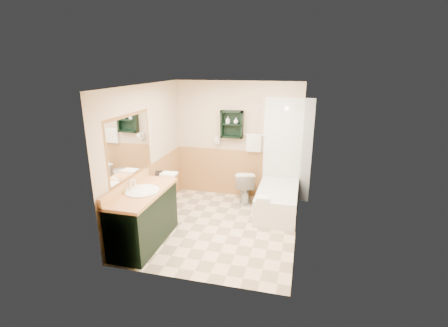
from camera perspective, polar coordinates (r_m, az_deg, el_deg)
floor at (r=5.75m, az=-0.88°, el=-11.04°), size 3.00×3.00×0.00m
back_wall at (r=6.72m, az=2.41°, el=4.11°), size 2.60×0.04×2.40m
left_wall at (r=5.76m, az=-13.73°, el=1.39°), size 0.04×3.00×2.40m
right_wall at (r=5.13m, az=13.46°, el=-0.56°), size 0.04×3.00×2.40m
ceiling at (r=5.08m, az=-1.01°, el=13.79°), size 2.60×3.00×0.04m
wainscot_left at (r=5.97m, az=-12.96°, el=-5.11°), size 2.98×2.98×1.00m
wainscot_back at (r=6.88m, az=2.28°, el=-1.64°), size 2.58×2.58×1.00m
mirror_frame at (r=5.20m, az=-16.24°, el=2.91°), size 1.30×1.30×1.00m
mirror_glass at (r=5.20m, az=-16.19°, el=2.91°), size 1.20×1.20×0.90m
tile_right at (r=5.89m, az=13.12°, el=0.24°), size 1.50×1.50×2.10m
tile_back at (r=6.59m, az=11.07°, el=2.19°), size 0.95×0.95×2.10m
tile_accent at (r=5.71m, az=13.60°, el=8.44°), size 1.50×1.50×0.10m
wall_shelf at (r=6.56m, az=1.38°, el=6.91°), size 0.45×0.15×0.55m
hair_dryer at (r=6.73m, az=-1.09°, el=4.13°), size 0.10×0.24×0.18m
towel_bar at (r=6.56m, az=5.30°, el=5.07°), size 0.40×0.06×0.40m
curtain_rod at (r=5.75m, az=6.18°, el=9.88°), size 0.03×1.60×0.03m
shower_curtain at (r=6.08m, az=6.16°, el=2.12°), size 1.05×1.05×1.70m
vanity at (r=5.24m, az=-13.89°, el=-9.20°), size 0.59×1.38×0.87m
bathtub at (r=6.28m, az=9.40°, el=-6.28°), size 0.73×1.50×0.49m
toilet at (r=6.63m, az=3.64°, el=-3.94°), size 0.52×0.75×0.67m
counter_towel at (r=5.68m, az=-9.67°, el=-1.84°), size 0.26×0.21×0.04m
vanity_book at (r=5.77m, az=-12.10°, el=-0.72°), size 0.16×0.08×0.22m
tub_towel at (r=5.58m, az=6.91°, el=-6.18°), size 0.21×0.18×0.07m
soap_bottle_a at (r=6.57m, az=0.70°, el=7.34°), size 0.11×0.15×0.06m
soap_bottle_b at (r=6.53m, az=2.12°, el=7.41°), size 0.13×0.14×0.10m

